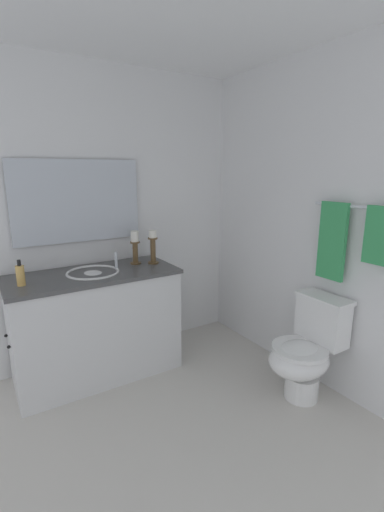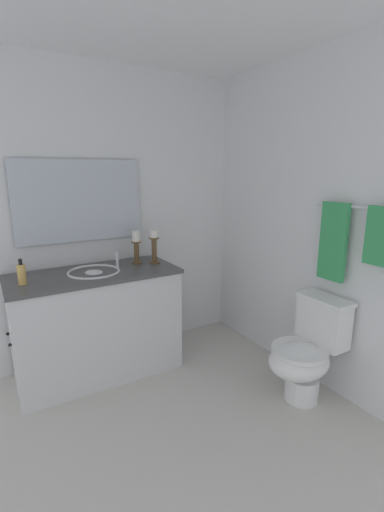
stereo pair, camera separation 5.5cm
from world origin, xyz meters
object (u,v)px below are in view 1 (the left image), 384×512
soap_bottle (20,275)px  towel_near_vanity (332,241)px  mirror (78,201)px  towel_center (383,236)px  sink_basin (93,278)px  candle_holder_tall (153,246)px  towel_bar (361,207)px  vanity_cabinet (96,324)px  toilet (306,351)px  candle_holder_short (135,246)px

soap_bottle → towel_near_vanity: towel_near_vanity is taller
mirror → towel_center: mirror is taller
sink_basin → towel_center: bearing=43.7°
candle_holder_tall → towel_center: bearing=30.4°
towel_bar → soap_bottle: bearing=-122.6°
sink_basin → towel_bar: towel_bar is taller
mirror → candle_holder_tall: size_ratio=3.57×
mirror → sink_basin: bearing=0.2°
candle_holder_tall → soap_bottle: size_ratio=1.57×
vanity_cabinet → toilet: 1.61m
vanity_cabinet → sink_basin: sink_basin is taller
sink_basin → towel_bar: bearing=47.8°
sink_basin → candle_holder_short: bearing=101.5°
candle_holder_tall → towel_center: 1.69m
mirror → toilet: (1.38, 1.17, -1.01)m
mirror → towel_center: (1.71, 1.37, -0.15)m
vanity_cabinet → towel_center: towel_center is taller
toilet → towel_bar: towel_bar is taller
sink_basin → towel_near_vanity: bearing=51.6°
mirror → towel_center: size_ratio=2.78×
towel_bar → towel_center: (0.17, -0.02, -0.16)m
candle_holder_tall → towel_bar: (1.27, 0.87, 0.39)m
mirror → toilet: mirror is taller
towel_bar → towel_center: size_ratio=1.92×
sink_basin → toilet: (1.10, 1.16, -0.45)m
vanity_cabinet → sink_basin: 0.39m
vanity_cabinet → towel_bar: bearing=47.8°
soap_bottle → towel_center: size_ratio=0.50×
candle_holder_short → towel_near_vanity: bearing=40.2°
vanity_cabinet → candle_holder_tall: size_ratio=4.53×
towel_near_vanity → towel_center: 0.36m
vanity_cabinet → towel_near_vanity: bearing=51.7°
towel_bar → towel_near_vanity: 0.31m
sink_basin → towel_near_vanity: 1.77m
candle_holder_short → towel_bar: 1.71m
mirror → candle_holder_short: bearing=62.6°
sink_basin → soap_bottle: bearing=-84.8°
mirror → candle_holder_tall: 0.70m
towel_center → towel_near_vanity: bearing=180.0°
vanity_cabinet → sink_basin: bearing=90.0°
sink_basin → candle_holder_short: candle_holder_short is taller
towel_center → candle_holder_short: bearing=-147.0°
candle_holder_tall → towel_near_vanity: size_ratio=0.52×
sink_basin → mirror: 0.63m
candle_holder_short → soap_bottle: (0.13, -0.89, -0.07)m
mirror → soap_bottle: 0.75m
candle_holder_tall → toilet: size_ratio=0.38×
vanity_cabinet → candle_holder_tall: bearing=91.5°
sink_basin → towel_center: (1.43, 1.37, 0.41)m
sink_basin → toilet: sink_basin is taller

